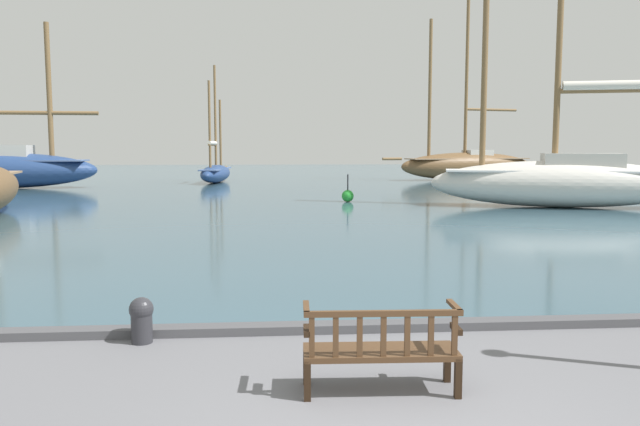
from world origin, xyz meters
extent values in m
cube|color=#385666|center=(0.00, 44.00, 0.04)|extent=(100.00, 80.00, 0.08)
cube|color=#4C4C50|center=(0.00, 3.85, 0.06)|extent=(40.00, 0.30, 0.12)
cube|color=black|center=(-0.81, 1.96, 0.21)|extent=(0.07, 0.07, 0.42)
cube|color=black|center=(0.72, 1.91, 0.21)|extent=(0.07, 0.07, 0.42)
cube|color=black|center=(-0.83, 1.51, 0.21)|extent=(0.07, 0.07, 0.42)
cube|color=black|center=(0.70, 1.46, 0.21)|extent=(0.07, 0.07, 0.42)
cube|color=#4C331E|center=(-0.05, 1.71, 0.42)|extent=(1.62, 0.58, 0.06)
cube|color=#4C331E|center=(-0.06, 1.49, 0.89)|extent=(1.60, 0.11, 0.06)
cube|color=#4C331E|center=(-0.78, 1.52, 0.66)|extent=(0.06, 0.04, 0.41)
cube|color=#4C331E|center=(-0.54, 1.51, 0.66)|extent=(0.06, 0.04, 0.41)
cube|color=#4C331E|center=(-0.30, 1.50, 0.66)|extent=(0.06, 0.04, 0.41)
cube|color=#4C331E|center=(-0.06, 1.49, 0.66)|extent=(0.06, 0.04, 0.41)
cube|color=#4C331E|center=(0.18, 1.48, 0.66)|extent=(0.06, 0.04, 0.41)
cube|color=#4C331E|center=(0.42, 1.47, 0.66)|extent=(0.06, 0.04, 0.41)
cube|color=#4C331E|center=(0.66, 1.46, 0.66)|extent=(0.06, 0.04, 0.41)
cube|color=black|center=(-0.83, 1.65, 0.69)|extent=(0.07, 0.30, 0.06)
cube|color=#4C331E|center=(-0.82, 1.74, 0.90)|extent=(0.08, 0.47, 0.04)
cube|color=black|center=(0.71, 1.59, 0.69)|extent=(0.07, 0.30, 0.06)
cube|color=#4C331E|center=(0.72, 1.68, 0.90)|extent=(0.08, 0.47, 0.04)
ellipsoid|color=silver|center=(10.68, 20.14, 1.04)|extent=(10.76, 5.18, 1.92)
cube|color=white|center=(10.68, 20.14, 1.56)|extent=(9.38, 4.25, 0.08)
cube|color=beige|center=(11.43, 19.93, 1.95)|extent=(3.31, 2.12, 0.69)
cylinder|color=brown|center=(10.42, 20.21, 7.81)|extent=(0.25, 0.25, 12.41)
cylinder|color=brown|center=(12.30, 19.68, 4.79)|extent=(3.82, 1.24, 0.20)
cylinder|color=silver|center=(12.30, 19.68, 4.98)|extent=(3.49, 1.32, 0.39)
cylinder|color=brown|center=(7.64, 20.98, 6.02)|extent=(0.25, 0.25, 8.83)
ellipsoid|color=navy|center=(-5.00, 39.48, 0.69)|extent=(2.28, 7.31, 1.22)
cube|color=#516B9E|center=(-5.00, 39.48, 1.02)|extent=(1.79, 6.41, 0.08)
cylinder|color=brown|center=(-4.99, 39.66, 4.61)|extent=(0.16, 0.16, 7.10)
cylinder|color=brown|center=(-5.10, 38.39, 2.69)|extent=(0.36, 2.56, 0.13)
cylinder|color=silver|center=(-5.10, 38.39, 2.82)|extent=(0.47, 2.32, 0.26)
cylinder|color=brown|center=(-4.81, 41.63, 3.51)|extent=(0.16, 0.16, 4.89)
cylinder|color=brown|center=(-5.18, 37.51, 3.98)|extent=(0.16, 0.16, 5.83)
cylinder|color=brown|center=(-4.62, 43.64, 1.04)|extent=(0.24, 1.18, 0.13)
ellipsoid|color=brown|center=(13.62, 41.41, 1.11)|extent=(11.22, 4.90, 2.06)
cube|color=#997A5B|center=(13.62, 41.41, 1.68)|extent=(9.80, 4.01, 0.08)
cube|color=beige|center=(14.42, 41.60, 2.02)|extent=(2.24, 1.76, 0.61)
cylinder|color=brown|center=(13.35, 41.34, 8.26)|extent=(0.24, 0.24, 13.08)
cylinder|color=brown|center=(15.46, 41.85, 5.35)|extent=(4.27, 1.20, 0.19)
cylinder|color=brown|center=(10.42, 40.64, 6.71)|extent=(0.24, 0.24, 9.99)
cylinder|color=brown|center=(7.56, 39.96, 1.70)|extent=(1.50, 0.54, 0.19)
cube|color=beige|center=(-16.59, 34.08, 2.22)|extent=(2.32, 1.78, 0.88)
cylinder|color=brown|center=(-14.62, 34.18, 4.57)|extent=(6.26, 0.56, 0.24)
cylinder|color=brown|center=(-14.27, 34.20, 5.82)|extent=(0.30, 0.30, 8.08)
cylinder|color=#2D2D33|center=(-2.87, 3.56, 0.22)|extent=(0.27, 0.27, 0.44)
sphere|color=#2D2D33|center=(-2.87, 3.56, 0.44)|extent=(0.32, 0.32, 0.32)
sphere|color=green|center=(2.28, 23.29, 0.35)|extent=(0.54, 0.54, 0.54)
cylinder|color=#2D2D33|center=(2.28, 23.29, 0.97)|extent=(0.06, 0.06, 0.70)
camera|label=1|loc=(-1.18, -4.52, 2.54)|focal=35.00mm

